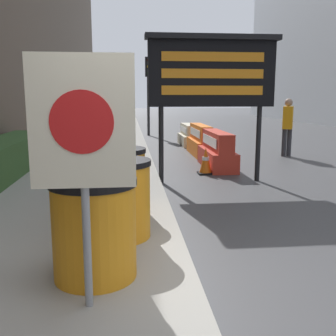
# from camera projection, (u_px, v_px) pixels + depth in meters

# --- Properties ---
(ground_plane) EXTENTS (120.00, 120.00, 0.00)m
(ground_plane) POSITION_uv_depth(u_px,v_px,m) (203.00, 306.00, 3.27)
(ground_plane) COLOR #3F3F42
(barrel_drum_foreground) EXTENTS (0.75, 0.75, 0.88)m
(barrel_drum_foreground) POSITION_uv_depth(u_px,v_px,m) (94.00, 228.00, 3.41)
(barrel_drum_foreground) COLOR orange
(barrel_drum_foreground) RESTS_ON sidewalk_left
(barrel_drum_middle) EXTENTS (0.75, 0.75, 0.88)m
(barrel_drum_middle) POSITION_uv_depth(u_px,v_px,m) (118.00, 198.00, 4.41)
(barrel_drum_middle) COLOR orange
(barrel_drum_middle) RESTS_ON sidewalk_left
(barrel_drum_back) EXTENTS (0.75, 0.75, 0.88)m
(barrel_drum_back) POSITION_uv_depth(u_px,v_px,m) (119.00, 180.00, 5.38)
(barrel_drum_back) COLOR orange
(barrel_drum_back) RESTS_ON sidewalk_left
(warning_sign) EXTENTS (0.74, 0.08, 1.86)m
(warning_sign) POSITION_uv_depth(u_px,v_px,m) (83.00, 137.00, 2.75)
(warning_sign) COLOR gray
(warning_sign) RESTS_ON sidewalk_left
(message_board) EXTENTS (2.62, 0.36, 2.90)m
(message_board) POSITION_uv_depth(u_px,v_px,m) (212.00, 73.00, 7.70)
(message_board) COLOR black
(message_board) RESTS_ON ground_plane
(jersey_barrier_red_striped) EXTENTS (0.62, 1.93, 0.89)m
(jersey_barrier_red_striped) POSITION_uv_depth(u_px,v_px,m) (217.00, 152.00, 9.65)
(jersey_barrier_red_striped) COLOR red
(jersey_barrier_red_striped) RESTS_ON ground_plane
(jersey_barrier_orange_near) EXTENTS (0.54, 2.05, 0.90)m
(jersey_barrier_orange_near) POSITION_uv_depth(u_px,v_px,m) (200.00, 142.00, 11.86)
(jersey_barrier_orange_near) COLOR orange
(jersey_barrier_orange_near) RESTS_ON ground_plane
(jersey_barrier_cream) EXTENTS (0.58, 1.81, 0.75)m
(jersey_barrier_cream) POSITION_uv_depth(u_px,v_px,m) (188.00, 136.00, 14.23)
(jersey_barrier_cream) COLOR beige
(jersey_barrier_cream) RESTS_ON ground_plane
(traffic_cone_near) EXTENTS (0.34, 0.34, 0.61)m
(traffic_cone_near) POSITION_uv_depth(u_px,v_px,m) (206.00, 161.00, 8.87)
(traffic_cone_near) COLOR black
(traffic_cone_near) RESTS_ON ground_plane
(traffic_light_near_curb) EXTENTS (0.28, 0.44, 3.45)m
(traffic_light_near_curb) POSITION_uv_depth(u_px,v_px,m) (148.00, 79.00, 17.35)
(traffic_light_near_curb) COLOR #2D2D30
(traffic_light_near_curb) RESTS_ON ground_plane
(pedestrian_worker) EXTENTS (0.43, 0.51, 1.68)m
(pedestrian_worker) POSITION_uv_depth(u_px,v_px,m) (288.00, 123.00, 11.40)
(pedestrian_worker) COLOR #333338
(pedestrian_worker) RESTS_ON ground_plane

